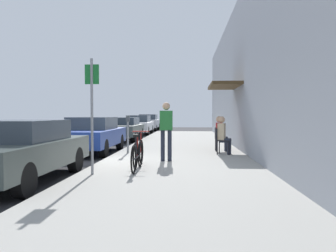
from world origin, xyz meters
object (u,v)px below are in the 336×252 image
seated_patron_0 (223,134)px  cafe_chair_1 (219,137)px  bicycle_1 (138,153)px  parking_meter (128,131)px  street_sign (92,107)px  pedestrian_standing (166,127)px  seated_patron_1 (221,132)px  parked_car_1 (92,134)px  parked_car_0 (19,150)px  cafe_chair_0 (222,139)px  parked_car_2 (123,128)px  bicycle_0 (137,156)px  parked_car_3 (139,125)px  parked_car_4 (148,122)px

seated_patron_0 → cafe_chair_1: size_ratio=1.48×
bicycle_1 → cafe_chair_1: 4.58m
parking_meter → bicycle_1: 3.18m
street_sign → pedestrian_standing: (1.52, 2.26, -0.52)m
street_sign → seated_patron_1: size_ratio=2.02×
parked_car_1 → seated_patron_0: (4.85, -1.11, 0.10)m
parking_meter → seated_patron_1: size_ratio=1.02×
parked_car_0 → parking_meter: size_ratio=3.33×
street_sign → bicycle_1: bearing=54.3°
parking_meter → cafe_chair_0: bearing=-2.1°
cafe_chair_1 → street_sign: bearing=-122.9°
parked_car_2 → bicycle_0: size_ratio=2.57×
parked_car_0 → parked_car_2: bearing=90.0°
parked_car_2 → parking_meter: parking_meter is taller
parked_car_3 → seated_patron_1: bearing=-68.8°
parked_car_0 → bicycle_0: 2.63m
parked_car_0 → street_sign: street_sign is taller
cafe_chair_1 → seated_patron_1: bearing=-0.6°
cafe_chair_1 → parked_car_2: bearing=126.7°
parked_car_1 → parked_car_2: parked_car_1 is taller
seated_patron_1 → parking_meter: bearing=-165.7°
parked_car_2 → bicycle_0: (2.43, -10.94, -0.21)m
parked_car_1 → bicycle_0: parked_car_1 is taller
street_sign → cafe_chair_0: street_sign is taller
parked_car_4 → bicycle_1: parked_car_4 is taller
parking_meter → bicycle_1: (0.82, -3.04, -0.41)m
cafe_chair_1 → bicycle_0: bearing=-117.7°
cafe_chair_0 → seated_patron_0: seated_patron_0 is taller
bicycle_1 → pedestrian_standing: pedestrian_standing is taller
parked_car_1 → parked_car_2: bearing=90.0°
parked_car_1 → cafe_chair_0: size_ratio=5.06×
cafe_chair_0 → pedestrian_standing: bearing=-133.4°
parked_car_1 → parked_car_4: (0.00, 18.32, 0.05)m
street_sign → parked_car_1: bearing=106.0°
parked_car_4 → street_sign: 23.62m
seated_patron_0 → cafe_chair_1: bearing=93.6°
parked_car_2 → street_sign: street_sign is taller
parked_car_4 → parked_car_2: bearing=-90.0°
parked_car_3 → bicycle_1: 16.53m
parked_car_3 → street_sign: (1.50, -17.57, 0.91)m
parked_car_2 → seated_patron_0: 8.85m
parked_car_1 → seated_patron_1: bearing=-1.6°
parked_car_3 → cafe_chair_0: bearing=-70.4°
bicycle_0 → bicycle_1: (-0.06, 0.63, 0.00)m
bicycle_0 → cafe_chair_1: bicycle_0 is taller
parked_car_2 → parked_car_1: bearing=-90.0°
street_sign → seated_patron_0: 5.37m
parked_car_0 → parking_meter: parking_meter is taller
bicycle_0 → seated_patron_0: (2.42, 3.53, 0.34)m
parked_car_3 → pedestrian_standing: size_ratio=2.59×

